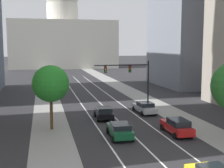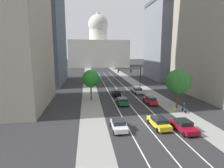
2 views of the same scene
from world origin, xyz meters
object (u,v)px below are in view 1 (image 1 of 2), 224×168
Objects in this scene: car_silver at (145,107)px; capitol_building at (63,37)px; car_green at (120,130)px; traffic_signal_mast at (132,75)px; street_tree_mid_left at (51,84)px; car_black at (104,113)px; car_red at (177,126)px.

capitol_building is at bearing 0.74° from car_silver.
traffic_signal_mast reaches higher than car_green.
street_tree_mid_left is (-11.40, -8.85, 0.09)m from traffic_signal_mast.
car_black reaches higher than car_green.
street_tree_mid_left is (-12.11, 4.71, 4.02)m from car_red.
car_silver is 0.61× the size of traffic_signal_mast.
car_black is 0.52× the size of traffic_signal_mast.
street_tree_mid_left reaches higher than traffic_signal_mast.
traffic_signal_mast is at bearing 3.27° from car_red.
car_red is at bearing -88.88° from car_green.
car_green is 1.05× the size of car_black.
car_green is 8.77m from street_tree_mid_left.
capitol_building reaches higher than car_red.
car_red is at bearing -87.49° from capitol_building.
car_silver is at bearing -68.67° from car_black.
car_silver is (4.38, -89.96, -11.54)m from capitol_building.
car_silver is (5.84, 9.75, -0.00)m from car_green.
car_black is (-0.00, 7.76, 0.00)m from car_green.
car_red is (5.84, -0.12, 0.05)m from car_green.
capitol_building is at bearing 1.63° from car_black.
car_green is 5.84m from car_red.
street_tree_mid_left is (-6.27, -3.18, 4.06)m from car_black.
car_black is 8.62m from traffic_signal_mast.
street_tree_mid_left is at bearing 69.03° from car_red.
car_red is 14.13m from traffic_signal_mast.
capitol_building is 100.59m from car_red.
traffic_signal_mast reaches higher than car_red.
capitol_building reaches higher than car_silver.
car_red reaches higher than car_silver.
capitol_building is 9.53× the size of car_green.
car_red is (5.84, -7.89, 0.05)m from car_black.
traffic_signal_mast is at bearing -87.57° from capitol_building.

